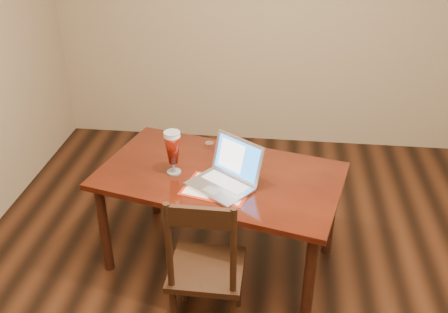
# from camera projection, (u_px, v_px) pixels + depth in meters

# --- Properties ---
(room_shell) EXTENTS (4.51, 5.01, 2.71)m
(room_shell) POSITION_uv_depth(u_px,v_px,m) (327.00, 39.00, 1.93)
(room_shell) COLOR tan
(room_shell) RESTS_ON ground
(dining_table) EXTENTS (1.64, 1.16, 0.98)m
(dining_table) POSITION_uv_depth(u_px,v_px,m) (218.00, 183.00, 3.13)
(dining_table) COLOR #441309
(dining_table) RESTS_ON ground
(dining_chair) EXTENTS (0.41, 0.39, 0.95)m
(dining_chair) POSITION_uv_depth(u_px,v_px,m) (206.00, 269.00, 2.71)
(dining_chair) COLOR black
(dining_chair) RESTS_ON ground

